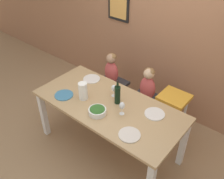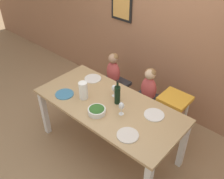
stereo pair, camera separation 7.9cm
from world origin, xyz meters
The scene contains 17 objects.
ground_plane centered at (0.00, 0.00, 0.00)m, with size 14.00×14.00×0.00m, color #9E7A56.
wall_back centered at (0.00, 1.28, 1.35)m, with size 10.00×0.09×2.70m.
dining_table centered at (0.00, 0.00, 0.67)m, with size 1.87×0.87×0.77m.
chair_far_left centered at (-0.55, 0.72, 0.39)m, with size 0.44×0.42×0.46m.
chair_far_center centered at (0.10, 0.72, 0.39)m, with size 0.44×0.42×0.46m.
chair_right_highchair centered at (0.52, 0.72, 0.57)m, with size 0.37×0.35×0.71m.
person_child_left centered at (-0.55, 0.72, 0.72)m, with size 0.24×0.16×0.51m.
person_child_center centered at (0.10, 0.72, 0.72)m, with size 0.24×0.16×0.51m.
wine_bottle centered at (0.07, 0.09, 0.89)m, with size 0.07×0.07×0.32m.
paper_towel_roll centered at (-0.31, -0.11, 0.88)m, with size 0.11×0.11×0.23m.
wine_glass_near centered at (0.23, -0.04, 0.88)m, with size 0.06×0.06×0.17m.
wine_glass_far centered at (-0.06, 0.17, 0.88)m, with size 0.06×0.06×0.17m.
salad_bowl_large centered at (0.01, -0.21, 0.81)m, with size 0.21×0.21×0.09m.
dinner_plate_front_left centered at (-0.55, -0.23, 0.77)m, with size 0.23×0.23×0.01m.
dinner_plate_back_left centered at (-0.53, 0.27, 0.77)m, with size 0.23×0.23×0.01m.
dinner_plate_back_right centered at (0.53, 0.19, 0.77)m, with size 0.23×0.23×0.01m.
dinner_plate_front_right centered at (0.50, -0.26, 0.77)m, with size 0.23×0.23×0.01m.
Camera 2 is at (1.59, -1.74, 2.68)m, focal length 40.00 mm.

